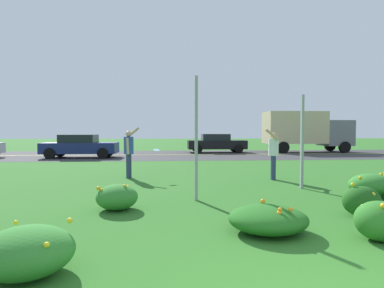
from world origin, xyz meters
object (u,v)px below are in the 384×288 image
object	(u,v)px
sign_post_near_path	(196,139)
person_catcher_white_shirt	(273,151)
car_black_center_right	(216,143)
car_navy_center_left	(80,146)
sign_post_by_roadside	(302,142)
person_thrower_blue_shirt	(129,150)
box_truck_gray	(305,129)
frisbee_pale_blue	(156,150)

from	to	relation	value
sign_post_near_path	person_catcher_white_shirt	xyz separation A→B (m)	(2.89, 3.00, -0.51)
person_catcher_white_shirt	car_black_center_right	xyz separation A→B (m)	(0.13, 13.80, -0.23)
sign_post_near_path	car_navy_center_left	size ratio (longest dim) A/B	0.66
sign_post_by_roadside	car_black_center_right	xyz separation A→B (m)	(-0.15, 15.44, -0.61)
person_thrower_blue_shirt	car_black_center_right	world-z (taller)	person_thrower_blue_shirt
car_black_center_right	sign_post_near_path	bearing A→B (deg)	-100.21
car_black_center_right	box_truck_gray	distance (m)	7.23
sign_post_by_roadside	car_navy_center_left	distance (m)	14.64
box_truck_gray	sign_post_by_roadside	bearing A→B (deg)	-114.38
person_thrower_blue_shirt	car_navy_center_left	size ratio (longest dim) A/B	0.40
person_thrower_blue_shirt	car_black_center_right	size ratio (longest dim) A/B	0.40
person_thrower_blue_shirt	person_catcher_white_shirt	world-z (taller)	person_thrower_blue_shirt
person_thrower_blue_shirt	car_navy_center_left	xyz separation A→B (m)	(-4.15, 8.84, -0.26)
sign_post_by_roadside	car_navy_center_left	world-z (taller)	sign_post_by_roadside
person_catcher_white_shirt	car_black_center_right	size ratio (longest dim) A/B	0.39
sign_post_by_roadside	frisbee_pale_blue	size ratio (longest dim) A/B	11.25
car_navy_center_left	frisbee_pale_blue	bearing A→B (deg)	-60.85
person_catcher_white_shirt	box_truck_gray	world-z (taller)	box_truck_gray
sign_post_by_roadside	box_truck_gray	world-z (taller)	box_truck_gray
car_black_center_right	person_thrower_blue_shirt	bearing A→B (deg)	-111.29
sign_post_near_path	person_thrower_blue_shirt	xyz separation A→B (m)	(-2.06, 3.73, -0.47)
sign_post_by_roadside	person_catcher_white_shirt	distance (m)	1.71
sign_post_near_path	frisbee_pale_blue	xyz separation A→B (m)	(-1.09, 3.38, -0.48)
sign_post_near_path	person_thrower_blue_shirt	world-z (taller)	sign_post_near_path
car_black_center_right	person_catcher_white_shirt	bearing A→B (deg)	-90.55
person_catcher_white_shirt	sign_post_near_path	bearing A→B (deg)	-133.97
frisbee_pale_blue	sign_post_near_path	bearing A→B (deg)	-72.19
sign_post_by_roadside	person_catcher_white_shirt	bearing A→B (deg)	99.80
frisbee_pale_blue	box_truck_gray	world-z (taller)	box_truck_gray
person_catcher_white_shirt	car_navy_center_left	bearing A→B (deg)	133.57
sign_post_near_path	car_black_center_right	size ratio (longest dim) A/B	0.66
person_thrower_blue_shirt	sign_post_by_roadside	bearing A→B (deg)	-24.42
car_navy_center_left	sign_post_by_roadside	bearing A→B (deg)	-50.07
sign_post_by_roadside	person_catcher_white_shirt	world-z (taller)	sign_post_by_roadside
person_thrower_blue_shirt	box_truck_gray	bearing A→B (deg)	46.86
frisbee_pale_blue	box_truck_gray	distance (m)	17.53
person_catcher_white_shirt	car_black_center_right	world-z (taller)	person_catcher_white_shirt
person_thrower_blue_shirt	person_catcher_white_shirt	xyz separation A→B (m)	(4.96, -0.73, -0.03)
car_navy_center_left	car_black_center_right	xyz separation A→B (m)	(9.24, 4.22, 0.00)
box_truck_gray	person_thrower_blue_shirt	bearing A→B (deg)	-133.14
car_navy_center_left	box_truck_gray	xyz separation A→B (m)	(16.39, 4.22, 1.06)
sign_post_near_path	box_truck_gray	world-z (taller)	box_truck_gray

